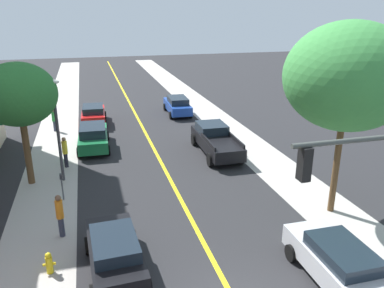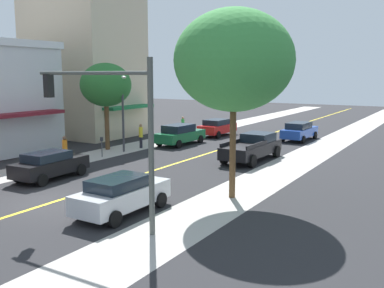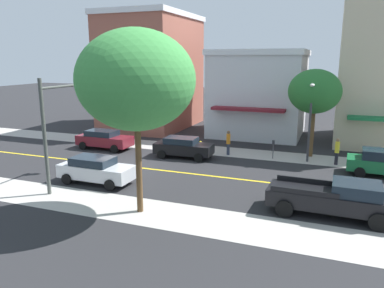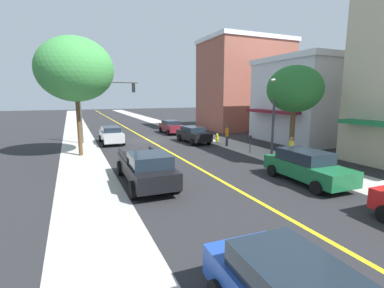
% 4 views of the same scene
% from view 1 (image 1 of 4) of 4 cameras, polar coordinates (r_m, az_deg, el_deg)
% --- Properties ---
extents(street_tree_left_near, '(5.32, 5.32, 8.47)m').
position_cam_1_polar(street_tree_left_near, '(17.40, 21.99, 9.16)').
color(street_tree_left_near, brown).
rests_on(street_tree_left_near, ground).
extents(street_tree_right_corner, '(3.76, 3.76, 6.43)m').
position_cam_1_polar(street_tree_right_corner, '(21.21, -24.15, 6.62)').
color(street_tree_right_corner, brown).
rests_on(street_tree_right_corner, ground).
extents(fire_hydrant, '(0.44, 0.24, 0.82)m').
position_cam_1_polar(fire_hydrant, '(15.08, -20.29, -16.10)').
color(fire_hydrant, yellow).
rests_on(fire_hydrant, ground).
extents(parking_meter, '(0.12, 0.18, 1.37)m').
position_cam_1_polar(parking_meter, '(19.80, -18.63, -5.44)').
color(parking_meter, '#4C4C51').
rests_on(parking_meter, ground).
extents(street_lamp, '(0.70, 0.36, 5.50)m').
position_cam_1_polar(street_lamp, '(21.23, -19.34, 3.53)').
color(street_lamp, '#38383D').
rests_on(street_lamp, ground).
extents(red_sedan_left_curb, '(2.14, 4.30, 1.54)m').
position_cam_1_polar(red_sedan_left_curb, '(32.30, -14.31, 4.26)').
color(red_sedan_left_curb, red).
rests_on(red_sedan_left_curb, ground).
extents(green_sedan_left_curb, '(2.20, 4.79, 1.63)m').
position_cam_1_polar(green_sedan_left_curb, '(26.52, -14.34, 1.11)').
color(green_sedan_left_curb, '#196638').
rests_on(green_sedan_left_curb, ground).
extents(black_sedan_left_curb, '(2.09, 4.33, 1.50)m').
position_cam_1_polar(black_sedan_left_curb, '(14.30, -11.32, -15.36)').
color(black_sedan_left_curb, black).
rests_on(black_sedan_left_curb, ground).
extents(blue_sedan_right_curb, '(2.09, 4.70, 1.56)m').
position_cam_1_polar(blue_sedan_right_curb, '(34.37, -2.16, 5.75)').
color(blue_sedan_right_curb, '#1E429E').
rests_on(blue_sedan_right_curb, ground).
extents(silver_sedan_right_curb, '(1.98, 4.44, 1.54)m').
position_cam_1_polar(silver_sedan_right_curb, '(14.41, 20.69, -15.99)').
color(silver_sedan_right_curb, '#B7BABF').
rests_on(silver_sedan_right_curb, ground).
extents(black_pickup_truck, '(2.31, 5.78, 1.72)m').
position_cam_1_polar(black_pickup_truck, '(24.94, 3.47, 0.62)').
color(black_pickup_truck, black).
rests_on(black_pickup_truck, ground).
extents(pedestrian_orange_shirt, '(0.30, 0.30, 1.86)m').
position_cam_1_polar(pedestrian_orange_shirt, '(16.73, -18.87, -9.75)').
color(pedestrian_orange_shirt, '#33384C').
rests_on(pedestrian_orange_shirt, ground).
extents(pedestrian_green_shirt, '(0.30, 0.30, 1.73)m').
position_cam_1_polar(pedestrian_green_shirt, '(31.21, -19.65, 3.45)').
color(pedestrian_green_shirt, '#33384C').
rests_on(pedestrian_green_shirt, ground).
extents(pedestrian_yellow_shirt, '(0.30, 0.30, 1.85)m').
position_cam_1_polar(pedestrian_yellow_shirt, '(23.77, -18.20, -0.98)').
color(pedestrian_yellow_shirt, black).
rests_on(pedestrian_yellow_shirt, ground).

